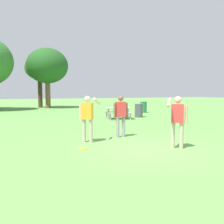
# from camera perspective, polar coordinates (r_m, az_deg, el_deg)

# --- Properties ---
(ground_plane) EXTENTS (120.00, 120.00, 0.00)m
(ground_plane) POSITION_cam_1_polar(r_m,az_deg,el_deg) (7.62, 8.56, -8.71)
(ground_plane) COLOR #609947
(person_thrower) EXTENTS (0.84, 0.50, 1.64)m
(person_thrower) POSITION_cam_1_polar(r_m,az_deg,el_deg) (7.72, 15.47, -1.42)
(person_thrower) COLOR #B7AD93
(person_thrower) RESTS_ON ground
(person_catcher) EXTENTS (0.84, 0.50, 1.64)m
(person_catcher) POSITION_cam_1_polar(r_m,az_deg,el_deg) (8.39, -5.90, -0.79)
(person_catcher) COLOR #B7AD93
(person_catcher) RESTS_ON ground
(person_bystander) EXTENTS (0.61, 0.23, 1.64)m
(person_bystander) POSITION_cam_1_polar(r_m,az_deg,el_deg) (9.31, 2.10, -0.34)
(person_bystander) COLOR gray
(person_bystander) RESTS_ON ground
(frisbee) EXTENTS (0.24, 0.24, 0.03)m
(frisbee) POSITION_cam_1_polar(r_m,az_deg,el_deg) (7.55, -7.06, -8.73)
(frisbee) COLOR yellow
(frisbee) RESTS_ON ground
(picnic_table_near) EXTENTS (1.93, 1.71, 0.77)m
(picnic_table_near) POSITION_cam_1_polar(r_m,az_deg,el_deg) (15.69, 1.50, 0.36)
(picnic_table_near) COLOR #B2ADA3
(picnic_table_near) RESTS_ON ground
(trash_can_beside_table) EXTENTS (0.59, 0.59, 0.96)m
(trash_can_beside_table) POSITION_cam_1_polar(r_m,az_deg,el_deg) (16.91, 6.44, 0.38)
(trash_can_beside_table) COLOR #515156
(trash_can_beside_table) RESTS_ON ground
(trash_can_further_along) EXTENTS (0.59, 0.59, 0.96)m
(trash_can_further_along) POSITION_cam_1_polar(r_m,az_deg,el_deg) (20.75, 7.56, 1.18)
(trash_can_further_along) COLOR #237047
(trash_can_further_along) RESTS_ON ground
(tree_far_right) EXTENTS (3.32, 3.32, 5.99)m
(tree_far_right) POSITION_cam_1_polar(r_m,az_deg,el_deg) (28.75, -17.01, 10.03)
(tree_far_right) COLOR #4C3823
(tree_far_right) RESTS_ON ground
(tree_slender_mid) EXTENTS (4.53, 4.53, 6.59)m
(tree_slender_mid) POSITION_cam_1_polar(r_m,az_deg,el_deg) (27.51, -15.27, 10.58)
(tree_slender_mid) COLOR brown
(tree_slender_mid) RESTS_ON ground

